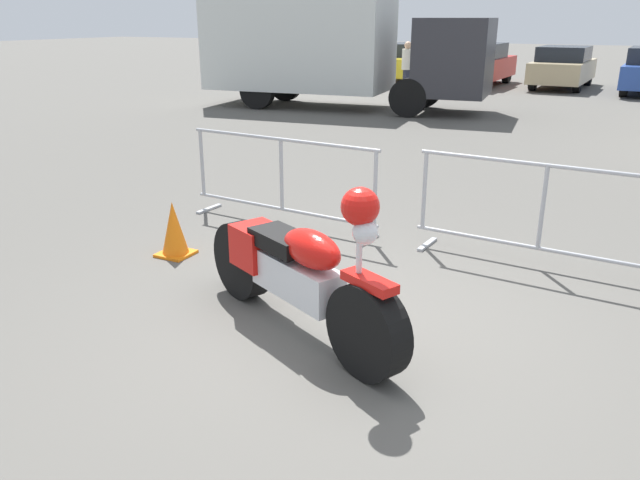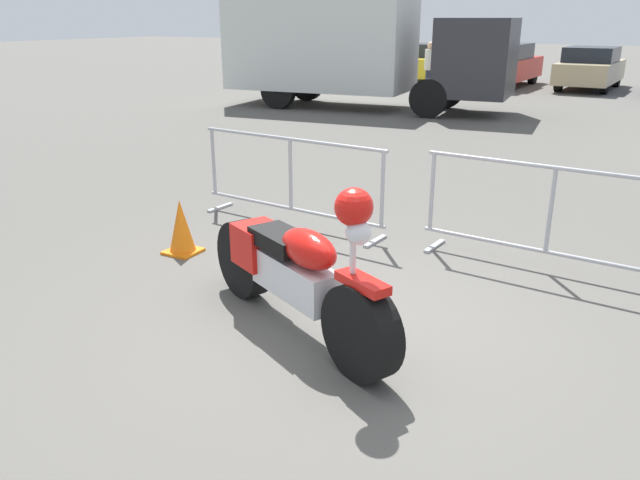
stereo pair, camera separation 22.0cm
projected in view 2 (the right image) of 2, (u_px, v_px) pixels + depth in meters
name	position (u px, v px, depth m)	size (l,w,h in m)	color
ground_plane	(345.00, 330.00, 5.06)	(120.00, 120.00, 0.00)	#54514C
motorcycle	(295.00, 271.00, 4.90)	(2.24, 1.20, 1.35)	black
crowd_barrier_near	(291.00, 180.00, 7.46)	(2.59, 0.62, 1.07)	#9EA0A5
crowd_barrier_far	(550.00, 217.00, 6.07)	(2.59, 0.62, 1.07)	#9EA0A5
box_truck	(351.00, 47.00, 16.96)	(7.90, 3.09, 2.98)	silver
parked_car_white	(362.00, 61.00, 25.61)	(1.82, 4.15, 1.39)	white
parked_car_yellow	(432.00, 62.00, 24.48)	(1.87, 4.28, 1.43)	yellow
parked_car_red	(503.00, 65.00, 22.59)	(1.98, 4.51, 1.51)	#B21E19
parked_car_tan	(590.00, 68.00, 21.70)	(1.88, 4.29, 1.44)	tan
pedestrian	(430.00, 68.00, 19.31)	(0.43, 0.43, 1.69)	#262838
traffic_cone	(181.00, 227.00, 6.63)	(0.34, 0.34, 0.59)	orange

